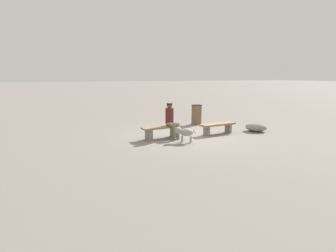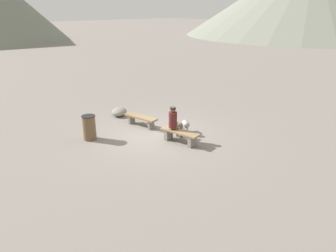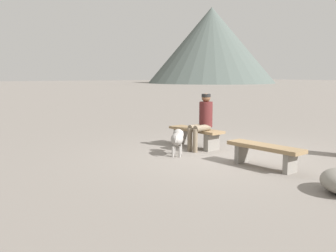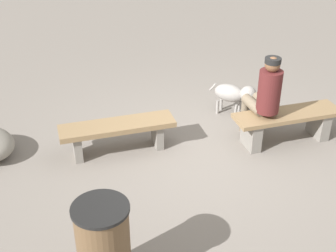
{
  "view_description": "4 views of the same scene",
  "coord_description": "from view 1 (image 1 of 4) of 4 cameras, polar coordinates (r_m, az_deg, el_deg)",
  "views": [
    {
      "loc": [
        4.79,
        9.48,
        2.31
      ],
      "look_at": [
        0.8,
        -0.28,
        0.37
      ],
      "focal_mm": 29.3,
      "sensor_mm": 36.0,
      "label": 1
    },
    {
      "loc": [
        8.51,
        -7.71,
        4.7
      ],
      "look_at": [
        0.42,
        0.31,
        0.4
      ],
      "focal_mm": 33.58,
      "sensor_mm": 36.0,
      "label": 2
    },
    {
      "loc": [
        -6.24,
        5.6,
        1.75
      ],
      "look_at": [
        1.15,
        0.98,
        0.59
      ],
      "focal_mm": 41.3,
      "sensor_mm": 36.0,
      "label": 3
    },
    {
      "loc": [
        -1.32,
        -5.12,
        3.48
      ],
      "look_at": [
        -0.54,
        -0.3,
        0.66
      ],
      "focal_mm": 49.05,
      "sensor_mm": 36.0,
      "label": 4
    }
  ],
  "objects": [
    {
      "name": "bench_left",
      "position": [
        11.14,
        10.32,
        -0.01
      ],
      "size": [
        1.59,
        0.59,
        0.44
      ],
      "rotation": [
        0.0,
        0.0,
        0.13
      ],
      "color": "gray",
      "rests_on": "ground"
    },
    {
      "name": "trash_bin",
      "position": [
        13.22,
        5.95,
        2.38
      ],
      "size": [
        0.51,
        0.51,
        0.94
      ],
      "color": "brown",
      "rests_on": "ground"
    },
    {
      "name": "ground",
      "position": [
        10.87,
        4.46,
        -2.04
      ],
      "size": [
        210.0,
        210.0,
        0.06
      ],
      "primitive_type": "cube",
      "color": "gray"
    },
    {
      "name": "boulder",
      "position": [
        12.07,
        17.84,
        -0.24
      ],
      "size": [
        1.09,
        1.1,
        0.37
      ],
      "primitive_type": "ellipsoid",
      "rotation": [
        0.0,
        0.0,
        3.9
      ],
      "color": "gray",
      "rests_on": "ground"
    },
    {
      "name": "bench_right",
      "position": [
        10.2,
        -1.31,
        -0.92
      ],
      "size": [
        1.57,
        0.62,
        0.46
      ],
      "rotation": [
        0.0,
        0.0,
        0.13
      ],
      "color": "gray",
      "rests_on": "ground"
    },
    {
      "name": "dog",
      "position": [
        9.6,
        3.35,
        -1.25
      ],
      "size": [
        0.64,
        0.57,
        0.54
      ],
      "rotation": [
        0.0,
        0.0,
        5.61
      ],
      "color": "gray",
      "rests_on": "ground"
    },
    {
      "name": "seated_person",
      "position": [
        10.2,
        0.62,
        1.59
      ],
      "size": [
        0.4,
        0.66,
        1.32
      ],
      "rotation": [
        0.0,
        0.0,
        0.18
      ],
      "color": "#511E1E",
      "rests_on": "ground"
    }
  ]
}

